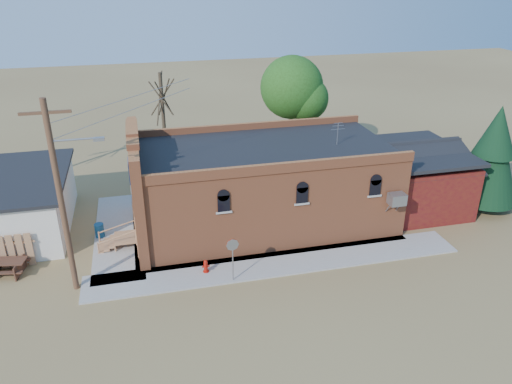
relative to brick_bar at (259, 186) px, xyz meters
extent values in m
plane|color=brown|center=(-1.64, -5.49, -2.34)|extent=(120.00, 120.00, 0.00)
cube|color=#9E9991|center=(-0.14, -4.59, -2.30)|extent=(19.00, 2.20, 0.08)
cube|color=#9E9991|center=(-7.94, 0.51, -2.30)|extent=(2.60, 10.00, 0.08)
cube|color=#C5653C|center=(0.36, 0.01, -0.09)|extent=(14.00, 7.00, 4.50)
cube|color=black|center=(0.36, 0.01, 2.21)|extent=(13.80, 6.80, 0.12)
cube|color=#C5653C|center=(-6.64, 0.01, 0.56)|extent=(0.50, 7.40, 5.80)
cube|color=navy|center=(-6.94, -1.19, 1.66)|extent=(0.08, 1.10, 1.56)
cube|color=gray|center=(6.46, -3.94, 0.26)|extent=(0.85, 0.65, 0.60)
cube|color=#590F14|center=(9.86, 0.01, -0.74)|extent=(5.00, 6.00, 3.20)
cylinder|color=#533121|center=(-9.84, -4.29, 2.16)|extent=(0.26, 0.26, 9.00)
cube|color=#533121|center=(-9.84, -4.29, 6.06)|extent=(2.00, 0.12, 0.12)
cylinder|color=gray|center=(-8.94, -4.29, 4.86)|extent=(1.80, 0.08, 0.08)
cube|color=gray|center=(-7.94, -4.29, 4.81)|extent=(0.45, 0.22, 0.14)
cylinder|color=#493E29|center=(-4.64, 7.51, 1.41)|extent=(0.24, 0.24, 7.50)
cylinder|color=#493E29|center=(4.36, 8.01, 0.81)|extent=(0.28, 0.28, 6.30)
sphere|color=#234714|center=(4.36, 8.01, 3.61)|extent=(4.40, 4.40, 4.40)
cylinder|color=#493E29|center=(13.86, -1.49, -1.74)|extent=(0.30, 0.30, 1.20)
cone|color=black|center=(13.86, -1.49, 1.06)|extent=(3.60, 3.60, 5.50)
cone|color=black|center=(13.86, -1.49, 2.66)|extent=(2.41, 2.41, 3.00)
cylinder|color=#A61409|center=(-3.78, -4.51, -2.23)|extent=(0.34, 0.34, 0.05)
cylinder|color=#A61409|center=(-3.78, -4.51, -1.96)|extent=(0.23, 0.23, 0.50)
sphere|color=#A61409|center=(-3.78, -4.51, -1.70)|extent=(0.20, 0.20, 0.20)
cylinder|color=#A61409|center=(-3.78, -4.64, -1.95)|extent=(0.11, 0.12, 0.09)
cylinder|color=#A61409|center=(-3.91, -4.51, -1.95)|extent=(0.12, 0.11, 0.09)
cylinder|color=#A61409|center=(-3.66, -4.51, -1.95)|extent=(0.12, 0.11, 0.09)
cylinder|color=gray|center=(-2.62, -5.49, -1.25)|extent=(0.07, 0.07, 2.02)
cylinder|color=gray|center=(-2.62, -5.51, -0.33)|extent=(0.61, 0.08, 0.61)
cylinder|color=#B41E0A|center=(-2.62, -5.48, -0.33)|extent=(0.61, 0.08, 0.61)
cylinder|color=navy|center=(-8.94, 0.34, -1.88)|extent=(0.58, 0.58, 0.76)
cube|color=#4F2E1F|center=(-12.57, -2.40, -1.98)|extent=(0.31, 1.41, 0.71)
cube|color=#4F2E1F|center=(-13.16, -2.29, -1.61)|extent=(1.94, 1.12, 0.06)
cube|color=#4F2E1F|center=(-13.26, -2.84, -1.91)|extent=(1.84, 0.57, 0.05)
cube|color=#4F2E1F|center=(-13.07, -1.75, -1.91)|extent=(1.84, 0.57, 0.05)
camera|label=1|loc=(-6.27, -25.03, 11.43)|focal=35.00mm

